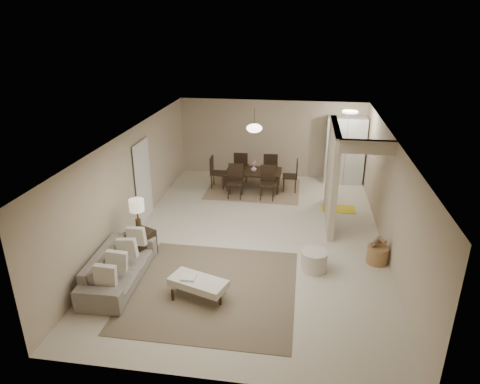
% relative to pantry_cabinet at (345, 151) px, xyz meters
% --- Properties ---
extents(floor, '(9.00, 9.00, 0.00)m').
position_rel_pantry_cabinet_xyz_m(floor, '(-2.35, -4.15, -1.05)').
color(floor, beige).
rests_on(floor, ground).
extents(ceiling, '(9.00, 9.00, 0.00)m').
position_rel_pantry_cabinet_xyz_m(ceiling, '(-2.35, -4.15, 1.45)').
color(ceiling, white).
rests_on(ceiling, back_wall).
extents(back_wall, '(6.00, 0.00, 6.00)m').
position_rel_pantry_cabinet_xyz_m(back_wall, '(-2.35, 0.35, 0.20)').
color(back_wall, '#BCAB8E').
rests_on(back_wall, floor).
extents(left_wall, '(0.00, 9.00, 9.00)m').
position_rel_pantry_cabinet_xyz_m(left_wall, '(-5.35, -4.15, 0.20)').
color(left_wall, '#BCAB8E').
rests_on(left_wall, floor).
extents(right_wall, '(0.00, 9.00, 9.00)m').
position_rel_pantry_cabinet_xyz_m(right_wall, '(0.65, -4.15, 0.20)').
color(right_wall, '#BCAB8E').
rests_on(right_wall, floor).
extents(partition, '(0.15, 2.50, 2.50)m').
position_rel_pantry_cabinet_xyz_m(partition, '(-0.55, -2.90, 0.20)').
color(partition, '#BCAB8E').
rests_on(partition, floor).
extents(doorway, '(0.04, 0.90, 2.04)m').
position_rel_pantry_cabinet_xyz_m(doorway, '(-5.32, -3.55, -0.03)').
color(doorway, black).
rests_on(doorway, floor).
extents(pantry_cabinet, '(1.20, 0.55, 2.10)m').
position_rel_pantry_cabinet_xyz_m(pantry_cabinet, '(0.00, 0.00, 0.00)').
color(pantry_cabinet, silver).
rests_on(pantry_cabinet, floor).
extents(flush_light, '(0.44, 0.44, 0.05)m').
position_rel_pantry_cabinet_xyz_m(flush_light, '(-0.05, -0.95, 1.41)').
color(flush_light, white).
rests_on(flush_light, ceiling).
extents(living_rug, '(3.20, 3.20, 0.01)m').
position_rel_pantry_cabinet_xyz_m(living_rug, '(-2.91, -6.43, -1.04)').
color(living_rug, brown).
rests_on(living_rug, floor).
extents(sofa, '(2.26, 0.95, 0.65)m').
position_rel_pantry_cabinet_xyz_m(sofa, '(-4.80, -6.43, -0.72)').
color(sofa, gray).
rests_on(sofa, floor).
extents(ottoman_bench, '(1.19, 0.82, 0.39)m').
position_rel_pantry_cabinet_xyz_m(ottoman_bench, '(-3.11, -6.73, -0.74)').
color(ottoman_bench, beige).
rests_on(ottoman_bench, living_rug).
extents(side_table, '(0.70, 0.70, 0.58)m').
position_rel_pantry_cabinet_xyz_m(side_table, '(-4.75, -5.39, -0.76)').
color(side_table, black).
rests_on(side_table, floor).
extents(table_lamp, '(0.32, 0.32, 0.76)m').
position_rel_pantry_cabinet_xyz_m(table_lamp, '(-4.75, -5.39, 0.09)').
color(table_lamp, '#47331E').
rests_on(table_lamp, side_table).
extents(round_pouf, '(0.56, 0.56, 0.43)m').
position_rel_pantry_cabinet_xyz_m(round_pouf, '(-0.95, -5.44, -0.83)').
color(round_pouf, beige).
rests_on(round_pouf, floor).
extents(wicker_basket, '(0.57, 0.57, 0.38)m').
position_rel_pantry_cabinet_xyz_m(wicker_basket, '(0.40, -4.94, -0.86)').
color(wicker_basket, olive).
rests_on(wicker_basket, floor).
extents(dining_rug, '(2.80, 2.10, 0.01)m').
position_rel_pantry_cabinet_xyz_m(dining_rug, '(-2.75, -1.07, -1.04)').
color(dining_rug, '#8C7557').
rests_on(dining_rug, floor).
extents(dining_table, '(1.69, 0.96, 0.59)m').
position_rel_pantry_cabinet_xyz_m(dining_table, '(-2.75, -1.07, -0.75)').
color(dining_table, black).
rests_on(dining_table, dining_rug).
extents(dining_chairs, '(2.65, 1.93, 0.99)m').
position_rel_pantry_cabinet_xyz_m(dining_chairs, '(-2.75, -1.07, -0.56)').
color(dining_chairs, black).
rests_on(dining_chairs, dining_rug).
extents(vase, '(0.20, 0.20, 0.17)m').
position_rel_pantry_cabinet_xyz_m(vase, '(-2.75, -1.07, -0.37)').
color(vase, white).
rests_on(vase, dining_table).
extents(yellow_mat, '(0.91, 0.56, 0.01)m').
position_rel_pantry_cabinet_xyz_m(yellow_mat, '(-0.24, -2.20, -1.04)').
color(yellow_mat, yellow).
rests_on(yellow_mat, floor).
extents(pendant_light, '(0.46, 0.46, 0.71)m').
position_rel_pantry_cabinet_xyz_m(pendant_light, '(-2.75, -1.07, 0.87)').
color(pendant_light, '#47331E').
rests_on(pendant_light, ceiling).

